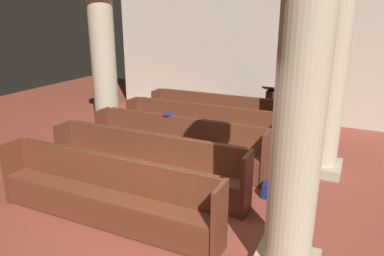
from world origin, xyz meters
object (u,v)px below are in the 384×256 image
pillar_aisle_rear (299,122)px  kneeler_box_navy (274,190)px  pew_row_1 (200,126)px  pew_row_0 (219,114)px  pew_row_4 (104,190)px  pillar_aisle_side (330,76)px  lectern (271,109)px  pew_row_3 (146,162)px  pew_row_2 (177,142)px  hymn_book (168,114)px  pillar_far_side (103,60)px

pillar_aisle_rear → kneeler_box_navy: size_ratio=10.63×
pew_row_1 → pew_row_0: bearing=90.0°
pew_row_4 → pillar_aisle_rear: bearing=0.9°
pew_row_1 → pillar_aisle_side: size_ratio=1.01×
pillar_aisle_rear → lectern: pillar_aisle_rear is taller
pew_row_1 → pew_row_4: (0.00, -3.32, 0.00)m
pillar_aisle_rear → pillar_aisle_side: bearing=90.0°
pew_row_3 → lectern: lectern is taller
pew_row_0 → pillar_aisle_side: bearing=-25.9°
pew_row_3 → pew_row_4: bearing=-90.0°
pew_row_1 → pew_row_2: 1.11m
lectern → hymn_book: 3.56m
pillar_aisle_rear → kneeler_box_navy: 2.49m
pew_row_1 → pew_row_2: size_ratio=1.00×
pew_row_2 → pillar_aisle_rear: (2.56, -2.18, 1.32)m
pillar_far_side → pillar_aisle_side: bearing=-1.2°
pillar_far_side → pillar_aisle_rear: size_ratio=1.00×
pew_row_2 → lectern: lectern is taller
pew_row_1 → kneeler_box_navy: 2.57m
kneeler_box_navy → pillar_far_side: bearing=161.3°
pillar_far_side → pew_row_1: bearing=0.6°
pew_row_0 → pew_row_2: (0.00, -2.22, 0.00)m
pillar_far_side → pew_row_0: bearing=24.4°
pillar_aisle_rear → kneeler_box_navy: pillar_aisle_rear is taller
pew_row_1 → pew_row_4: bearing=-90.0°
pew_row_2 → hymn_book: (-0.29, 0.18, 0.47)m
pew_row_1 → pillar_aisle_side: (2.56, -0.14, 1.32)m
pew_row_2 → pew_row_4: 2.22m
pillar_aisle_side → hymn_book: pillar_aisle_side is taller
pillar_aisle_side → lectern: bearing=122.1°
pew_row_3 → hymn_book: (-0.29, 1.29, 0.47)m
pew_row_0 → pillar_far_side: 3.05m
pew_row_1 → pew_row_3: bearing=-90.0°
pew_row_2 → lectern: size_ratio=3.29×
pew_row_1 → hymn_book: bearing=-107.4°
pew_row_4 → lectern: size_ratio=3.29×
pew_row_0 → pew_row_4: (0.00, -4.43, 0.00)m
pillar_aisle_side → lectern: (-1.55, 2.48, -1.38)m
hymn_book → pew_row_1: bearing=72.6°
pillar_far_side → lectern: pillar_far_side is taller
pillar_far_side → hymn_book: (2.22, -0.90, -0.85)m
pew_row_2 → lectern: (1.00, 3.45, -0.07)m
lectern → pew_row_1: bearing=-113.2°
pew_row_1 → pew_row_3: size_ratio=1.00×
pew_row_4 → pillar_far_side: bearing=127.3°
pew_row_2 → lectern: bearing=73.8°
pew_row_3 → pillar_far_side: bearing=138.9°
pew_row_3 → pillar_far_side: (-2.51, 2.19, 1.32)m
pew_row_0 → kneeler_box_navy: size_ratio=10.72×
pillar_aisle_side → pillar_far_side: size_ratio=1.00×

